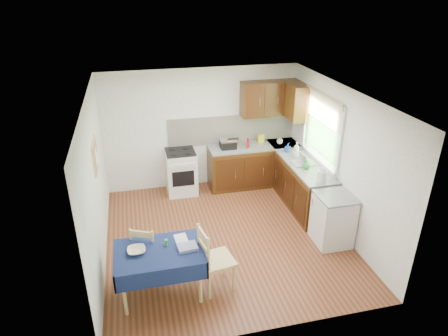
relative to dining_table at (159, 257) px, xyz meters
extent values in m
plane|color=#522B16|center=(1.19, 1.12, -0.62)|extent=(4.20, 4.20, 0.00)
cube|color=white|center=(1.19, 1.12, 1.88)|extent=(4.00, 4.20, 0.02)
cube|color=silver|center=(1.19, 3.22, 0.63)|extent=(4.00, 0.02, 2.50)
cube|color=silver|center=(1.19, -0.98, 0.63)|extent=(4.00, 0.02, 2.50)
cube|color=silver|center=(-0.81, 1.12, 0.63)|extent=(0.02, 4.20, 2.50)
cube|color=silver|center=(3.19, 1.12, 0.63)|extent=(0.02, 4.20, 2.50)
cube|color=#351B09|center=(2.24, 2.92, -0.19)|extent=(1.90, 0.60, 0.86)
cube|color=#351B09|center=(2.89, 1.77, -0.19)|extent=(0.60, 1.70, 0.86)
cube|color=slate|center=(2.24, 2.92, 0.26)|extent=(1.90, 0.60, 0.04)
cube|color=slate|center=(2.89, 1.77, 0.26)|extent=(0.60, 1.70, 0.04)
cube|color=slate|center=(2.89, 2.92, 0.26)|extent=(0.60, 0.60, 0.04)
cube|color=silver|center=(1.84, 3.20, 0.58)|extent=(2.70, 0.02, 0.60)
cube|color=#351B09|center=(2.59, 3.04, 1.23)|extent=(1.20, 0.35, 0.70)
cube|color=#351B09|center=(3.01, 2.62, 1.23)|extent=(0.35, 0.50, 0.70)
cube|color=silver|center=(0.69, 2.92, -0.17)|extent=(0.60, 0.60, 0.90)
cube|color=black|center=(0.69, 2.92, 0.28)|extent=(0.58, 0.58, 0.02)
cube|color=black|center=(0.69, 2.61, -0.17)|extent=(0.44, 0.01, 0.32)
cube|color=#315C26|center=(3.17, 1.82, 0.88)|extent=(0.01, 1.40, 0.85)
cube|color=silver|center=(3.16, 1.82, 1.53)|extent=(0.04, 1.48, 0.06)
cube|color=silver|center=(3.16, 1.82, 0.33)|extent=(0.04, 1.48, 0.06)
cube|color=tan|center=(3.14, 1.82, 1.31)|extent=(0.02, 1.36, 0.44)
cube|color=silver|center=(2.89, 0.57, -0.20)|extent=(0.55, 0.58, 0.85)
cube|color=slate|center=(2.89, 0.57, 0.25)|extent=(0.58, 0.60, 0.03)
cube|color=tan|center=(-0.79, 1.42, 0.98)|extent=(0.02, 0.62, 0.47)
cube|color=#AC6B48|center=(-0.77, 1.42, 0.98)|extent=(0.01, 0.56, 0.41)
cube|color=white|center=(-0.76, 1.34, 1.00)|extent=(0.00, 0.18, 0.24)
cube|color=white|center=(-0.76, 1.54, 0.88)|extent=(0.00, 0.15, 0.20)
cube|color=#0F173E|center=(0.00, 0.00, 0.09)|extent=(1.16, 0.77, 0.03)
cube|color=#0F173E|center=(0.00, -0.40, -0.03)|extent=(1.20, 0.02, 0.26)
cube|color=#0F173E|center=(0.00, 0.40, -0.03)|extent=(1.20, 0.02, 0.26)
cube|color=#0F173E|center=(-0.59, 0.00, -0.03)|extent=(0.02, 0.81, 0.26)
cube|color=#0F173E|center=(0.59, 0.00, -0.03)|extent=(0.02, 0.81, 0.26)
cylinder|color=tan|center=(-0.50, -0.31, -0.27)|extent=(0.05, 0.05, 0.69)
cylinder|color=tan|center=(0.50, -0.31, -0.27)|extent=(0.05, 0.05, 0.69)
cylinder|color=tan|center=(-0.50, 0.31, -0.27)|extent=(0.05, 0.05, 0.69)
cylinder|color=tan|center=(0.50, 0.31, -0.27)|extent=(0.05, 0.05, 0.69)
cube|color=tan|center=(-0.14, 0.45, -0.19)|extent=(0.52, 0.52, 0.04)
cube|color=tan|center=(-0.21, 0.29, 0.14)|extent=(0.34, 0.17, 0.28)
cylinder|color=tan|center=(0.07, 0.53, -0.41)|extent=(0.03, 0.03, 0.43)
cylinder|color=tan|center=(-0.23, 0.66, -0.41)|extent=(0.03, 0.03, 0.43)
cylinder|color=tan|center=(-0.06, 0.23, -0.41)|extent=(0.03, 0.03, 0.43)
cylinder|color=tan|center=(-0.36, 0.36, -0.41)|extent=(0.03, 0.03, 0.43)
cube|color=tan|center=(0.78, -0.07, -0.14)|extent=(0.52, 0.52, 0.04)
cube|color=tan|center=(0.59, -0.10, 0.24)|extent=(0.10, 0.41, 0.32)
cylinder|color=tan|center=(0.99, -0.22, -0.38)|extent=(0.04, 0.04, 0.48)
cylinder|color=tan|center=(0.93, 0.14, -0.38)|extent=(0.04, 0.04, 0.48)
cylinder|color=tan|center=(0.63, -0.28, -0.38)|extent=(0.04, 0.04, 0.48)
cylinder|color=tan|center=(0.57, 0.08, -0.38)|extent=(0.04, 0.04, 0.48)
cube|color=silver|center=(1.78, 2.89, 0.38)|extent=(0.28, 0.17, 0.19)
cube|color=black|center=(1.78, 2.89, 0.48)|extent=(0.24, 0.02, 0.02)
cube|color=black|center=(1.68, 2.91, 0.35)|extent=(0.32, 0.28, 0.15)
cube|color=silver|center=(1.68, 2.91, 0.45)|extent=(0.32, 0.28, 0.03)
cylinder|color=red|center=(2.07, 2.80, 0.39)|extent=(0.05, 0.05, 0.21)
cube|color=gold|center=(2.43, 3.04, 0.36)|extent=(0.15, 0.12, 0.17)
cube|color=#939499|center=(2.88, 1.83, 0.29)|extent=(0.42, 0.32, 0.02)
cylinder|color=silver|center=(2.88, 1.83, 0.38)|extent=(0.05, 0.20, 0.20)
cylinder|color=silver|center=(2.87, 1.06, 0.38)|extent=(0.16, 0.16, 0.20)
sphere|color=silver|center=(2.87, 1.06, 0.50)|extent=(0.10, 0.10, 0.10)
imported|color=silver|center=(2.79, 2.87, 0.33)|extent=(0.15, 0.15, 0.10)
imported|color=silver|center=(2.87, 2.18, 0.43)|extent=(0.16, 0.16, 0.30)
imported|color=blue|center=(2.78, 2.41, 0.37)|extent=(0.11, 0.11, 0.19)
imported|color=green|center=(2.83, 1.61, 0.37)|extent=(0.15, 0.15, 0.19)
imported|color=beige|center=(-0.29, 0.03, 0.13)|extent=(0.24, 0.24, 0.06)
imported|color=white|center=(0.24, 0.19, 0.11)|extent=(0.19, 0.25, 0.02)
cylinder|color=green|center=(0.11, 0.10, 0.15)|extent=(0.05, 0.05, 0.10)
cube|color=navy|center=(0.38, -0.04, 0.13)|extent=(0.28, 0.23, 0.05)
camera|label=1|loc=(-0.16, -4.46, 3.40)|focal=32.00mm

